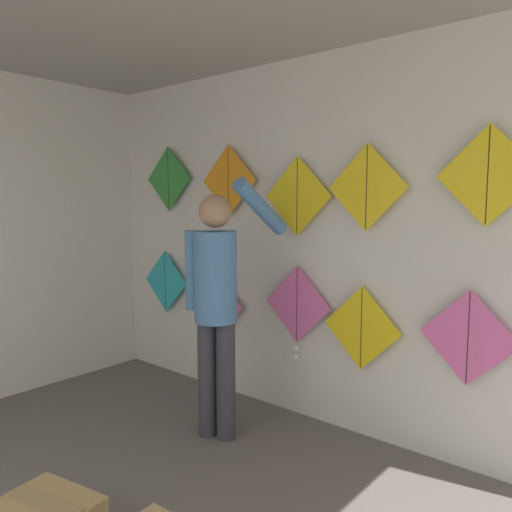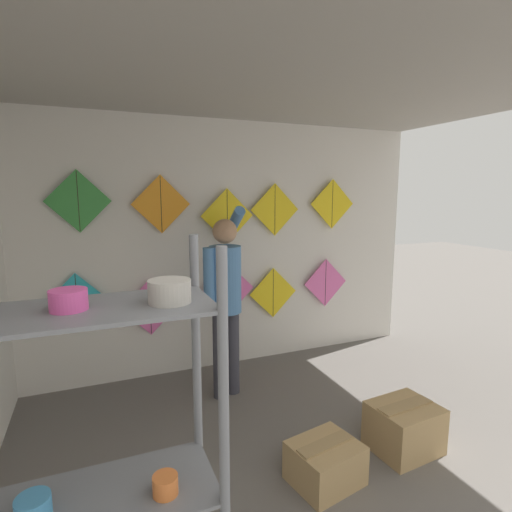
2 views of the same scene
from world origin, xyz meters
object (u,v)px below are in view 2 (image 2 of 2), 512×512
Objects in this scene: kite_0 at (77,303)px; cardboard_box at (404,427)px; kite_4 at (325,283)px; kite_9 at (332,204)px; kite_1 at (150,307)px; shopkeeper at (225,292)px; kite_8 at (275,210)px; kite_5 at (78,201)px; cardboard_box_spare at (325,463)px; kite_6 at (161,204)px; kite_7 at (227,216)px; kite_2 at (229,291)px; kite_3 at (273,293)px.

cardboard_box is at bearing -40.45° from kite_0.
kite_9 is (0.07, 0.00, 0.99)m from kite_4.
kite_1 is 1.00× the size of kite_9.
shopkeeper is 1.92m from cardboard_box.
kite_8 reaches higher than kite_4.
kite_5 is (-0.63, 0.00, 1.13)m from kite_1.
cardboard_box_spare is 2.74m from kite_0.
kite_8 is at bearing 0.00° from kite_0.
kite_4 is 1.00× the size of kite_6.
kite_7 is at bearing 52.10° from shopkeeper.
kite_8 is at bearing 180.00° from kite_4.
kite_0 is 1.00× the size of kite_5.
kite_6 is at bearing 180.00° from kite_4.
kite_2 is at bearing -0.02° from kite_5.
kite_8 is at bearing 0.00° from kite_5.
cardboard_box is 2.59m from kite_8.
shopkeeper is at bearing -26.76° from kite_5.
kite_4 is at bearing 0.00° from kite_7.
cardboard_box is 2.67m from kite_1.
kite_0 is at bearing 180.00° from kite_4.
kite_6 is (-0.73, 2.08, 1.75)m from cardboard_box_spare.
shopkeeper is at bearing -53.04° from kite_6.
kite_2 is at bearing 110.96° from cardboard_box.
kite_2 is 1.23× the size of kite_6.
kite_5 is 1.00× the size of kite_8.
kite_0 is (-1.59, 2.08, 0.78)m from cardboard_box_spare.
kite_1 is 1.77m from kite_8.
cardboard_box_spare is 0.86× the size of kite_5.
kite_9 is (2.24, 0.00, 1.07)m from kite_1.
kite_9 reaches higher than kite_0.
cardboard_box_spare is 0.86× the size of kite_0.
kite_6 is 2.09m from kite_9.
kite_5 is (-1.52, 2.08, 1.78)m from cardboard_box_spare.
kite_4 is 2.26m from kite_6.
kite_3 is 1.32m from kite_9.
kite_0 reaches higher than cardboard_box.
kite_4 is (2.88, 0.00, -0.05)m from kite_0.
kite_0 is at bearing 179.98° from kite_2.
kite_3 is at bearing 95.92° from cardboard_box.
kite_8 reaches higher than kite_2.
kite_8 is at bearing 95.51° from cardboard_box.
shopkeeper is 3.61× the size of cardboard_box_spare.
shopkeeper is 3.09× the size of kite_8.
kite_5 is 0.79m from kite_6.
kite_8 is at bearing 0.06° from kite_2.
kite_4 is at bearing 0.00° from kite_0.
kite_6 is at bearing 0.00° from kite_0.
cardboard_box is at bearing -70.69° from shopkeeper.
kite_7 is at bearing 111.14° from cardboard_box.
cardboard_box is at bearing -84.49° from kite_8.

